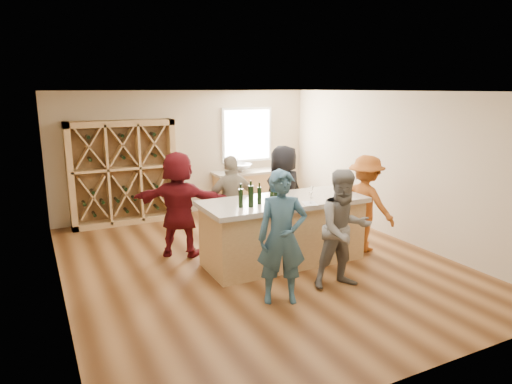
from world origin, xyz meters
name	(u,v)px	position (x,y,z in m)	size (l,w,h in m)	color
floor	(256,264)	(0.00, 0.00, -0.05)	(6.00, 7.00, 0.10)	brown
ceiling	(256,88)	(0.00, 0.00, 2.85)	(6.00, 7.00, 0.10)	white
wall_back	(187,153)	(0.00, 3.55, 1.40)	(6.00, 0.10, 2.80)	#C0AC8B
wall_front	(426,247)	(0.00, -3.55, 1.40)	(6.00, 0.10, 2.80)	#C0AC8B
wall_left	(50,200)	(-3.05, 0.00, 1.40)	(0.10, 7.00, 2.80)	#C0AC8B
wall_right	(399,166)	(3.05, 0.00, 1.40)	(0.10, 7.00, 2.80)	#C0AC8B
window_frame	(247,135)	(1.50, 3.47, 1.75)	(1.30, 0.06, 1.30)	white
window_pane	(248,135)	(1.50, 3.44, 1.75)	(1.18, 0.01, 1.18)	white
wine_rack	(123,173)	(-1.50, 3.27, 1.10)	(2.20, 0.45, 2.20)	tan
back_counter_base	(248,191)	(1.40, 3.20, 0.43)	(1.60, 0.58, 0.86)	tan
back_counter_top	(248,172)	(1.40, 3.20, 0.89)	(1.70, 0.62, 0.06)	#B3A793
sink	(241,168)	(1.20, 3.20, 1.01)	(0.54, 0.54, 0.19)	silver
faucet	(237,164)	(1.20, 3.38, 1.07)	(0.02, 0.02, 0.30)	silver
tasting_counter_base	(283,233)	(0.41, -0.20, 0.50)	(2.60, 1.00, 1.00)	tan
tasting_counter_top	(284,202)	(0.41, -0.20, 1.04)	(2.72, 1.12, 0.08)	#B3A793
wine_bottle_a	(241,198)	(-0.44, -0.36, 1.22)	(0.07, 0.07, 0.29)	black
wine_bottle_b	(251,196)	(-0.29, -0.40, 1.25)	(0.08, 0.08, 0.33)	black
wine_bottle_c	(259,196)	(-0.10, -0.30, 1.21)	(0.07, 0.07, 0.27)	black
wine_bottle_d	(272,197)	(0.05, -0.44, 1.21)	(0.07, 0.07, 0.27)	black
wine_bottle_e	(276,194)	(0.17, -0.36, 1.22)	(0.07, 0.07, 0.29)	black
wine_glass_a	(282,202)	(0.09, -0.69, 1.17)	(0.07, 0.07, 0.19)	white
wine_glass_b	(311,198)	(0.65, -0.63, 1.16)	(0.06, 0.06, 0.16)	white
wine_glass_c	(337,195)	(1.12, -0.66, 1.17)	(0.07, 0.07, 0.18)	white
wine_glass_d	(312,192)	(0.87, -0.32, 1.18)	(0.07, 0.07, 0.20)	white
tasting_menu_a	(276,208)	(0.03, -0.63, 1.08)	(0.23, 0.32, 0.00)	white
tasting_menu_b	(310,203)	(0.63, -0.63, 1.08)	(0.21, 0.28, 0.00)	white
tasting_menu_c	(341,198)	(1.28, -0.57, 1.08)	(0.22, 0.30, 0.00)	white
person_near_left	(282,238)	(-0.34, -1.45, 0.91)	(0.66, 0.49, 1.82)	#335972
person_near_right	(344,229)	(0.69, -1.43, 0.87)	(0.85, 0.46, 1.74)	slate
person_server	(365,203)	(2.00, -0.34, 0.86)	(1.11, 0.51, 1.71)	#994C19
person_far_mid	(232,203)	(-0.09, 0.76, 0.85)	(1.00, 0.51, 1.70)	gray
person_far_right	(284,193)	(1.00, 0.83, 0.91)	(0.89, 0.58, 1.81)	black
person_far_left	(179,204)	(-1.03, 0.89, 0.91)	(1.70, 0.61, 1.83)	#590F14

